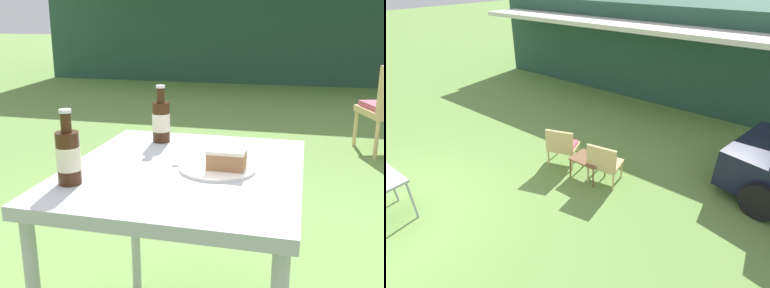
% 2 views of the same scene
% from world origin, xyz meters
% --- Properties ---
extents(cabin_building, '(9.75, 5.29, 2.66)m').
position_xyz_m(cabin_building, '(0.12, 9.15, 1.34)').
color(cabin_building, '#284C3D').
rests_on(cabin_building, ground_plane).
extents(patio_table, '(0.75, 0.84, 0.74)m').
position_xyz_m(patio_table, '(0.00, 0.00, 0.67)').
color(patio_table, '#9EA3A8').
rests_on(patio_table, ground_plane).
extents(cake_on_plate, '(0.24, 0.24, 0.07)m').
position_xyz_m(cake_on_plate, '(0.12, -0.00, 0.77)').
color(cake_on_plate, white).
rests_on(cake_on_plate, patio_table).
extents(cola_bottle_near, '(0.07, 0.07, 0.22)m').
position_xyz_m(cola_bottle_near, '(-0.17, 0.28, 0.83)').
color(cola_bottle_near, '#381E0F').
rests_on(cola_bottle_near, patio_table).
extents(cola_bottle_far, '(0.07, 0.07, 0.22)m').
position_xyz_m(cola_bottle_far, '(-0.28, -0.22, 0.83)').
color(cola_bottle_far, '#381E0F').
rests_on(cola_bottle_far, patio_table).
extents(fork, '(0.18, 0.04, 0.01)m').
position_xyz_m(fork, '(0.05, 0.01, 0.75)').
color(fork, silver).
rests_on(fork, patio_table).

